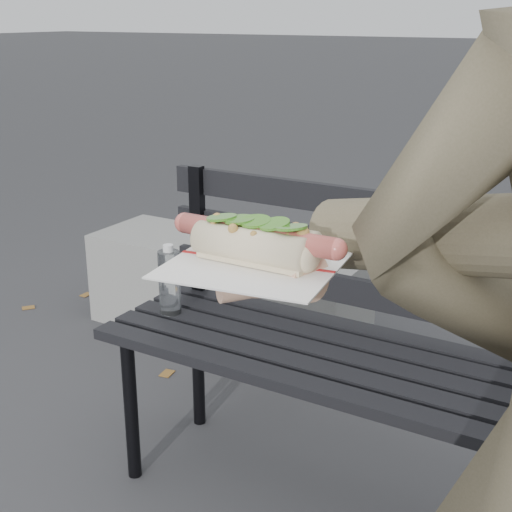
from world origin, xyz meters
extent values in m
cylinder|color=black|center=(-0.79, 0.69, 0.23)|extent=(0.04, 0.04, 0.45)
cylinder|color=black|center=(-0.79, 1.03, 0.23)|extent=(0.04, 0.04, 0.45)
cube|color=black|center=(-0.12, 0.68, 0.47)|extent=(1.50, 0.07, 0.03)
cube|color=black|center=(-0.12, 0.77, 0.47)|extent=(1.50, 0.07, 0.03)
cube|color=black|center=(-0.12, 0.86, 0.47)|extent=(1.50, 0.07, 0.03)
cube|color=black|center=(-0.12, 0.95, 0.47)|extent=(1.50, 0.07, 0.03)
cube|color=black|center=(-0.12, 1.04, 0.47)|extent=(1.50, 0.07, 0.03)
cube|color=black|center=(-0.79, 1.05, 0.67)|extent=(0.04, 0.03, 0.42)
cube|color=black|center=(-0.12, 1.07, 0.57)|extent=(1.50, 0.02, 0.08)
cube|color=black|center=(-0.12, 1.07, 0.70)|extent=(1.50, 0.02, 0.08)
cube|color=black|center=(-0.12, 1.07, 0.83)|extent=(1.50, 0.02, 0.08)
cylinder|color=white|center=(-0.75, 0.85, 0.57)|extent=(0.06, 0.06, 0.19)
cylinder|color=white|center=(-0.75, 0.85, 0.68)|extent=(0.03, 0.03, 0.02)
cube|color=slate|center=(-1.10, 1.68, 0.20)|extent=(1.20, 0.40, 0.40)
cylinder|color=#D8A384|center=(0.10, -0.01, 1.03)|extent=(0.09, 0.08, 0.07)
ellipsoid|color=#D8A384|center=(0.06, -0.02, 1.03)|extent=(0.10, 0.12, 0.03)
cylinder|color=#D8A384|center=(0.00, -0.05, 1.03)|extent=(0.06, 0.02, 0.02)
cylinder|color=#D8A384|center=(0.00, -0.03, 1.03)|extent=(0.06, 0.02, 0.02)
cylinder|color=#D8A384|center=(0.00, -0.01, 1.03)|extent=(0.06, 0.02, 0.02)
cylinder|color=#D8A384|center=(0.00, 0.01, 1.03)|extent=(0.06, 0.02, 0.02)
cylinder|color=#D8A384|center=(0.07, -0.07, 1.03)|extent=(0.04, 0.05, 0.02)
cube|color=white|center=(0.06, -0.02, 1.05)|extent=(0.21, 0.21, 0.00)
cube|color=#B21E1E|center=(0.06, -0.02, 1.05)|extent=(0.19, 0.03, 0.00)
cylinder|color=#CC584E|center=(0.06, -0.02, 1.08)|extent=(0.20, 0.02, 0.02)
sphere|color=#CC584E|center=(-0.04, -0.02, 1.08)|extent=(0.02, 0.02, 0.02)
sphere|color=#CC584E|center=(0.16, -0.02, 1.08)|extent=(0.03, 0.02, 0.02)
sphere|color=#9E6B2D|center=(0.10, 0.00, 1.09)|extent=(0.01, 0.01, 0.01)
sphere|color=#9E6B2D|center=(0.08, -0.02, 1.09)|extent=(0.01, 0.01, 0.01)
sphere|color=#9E6B2D|center=(0.11, 0.00, 1.09)|extent=(0.01, 0.01, 0.01)
sphere|color=#9E6B2D|center=(0.02, 0.00, 1.08)|extent=(0.01, 0.01, 0.01)
sphere|color=#9E6B2D|center=(0.05, 0.00, 1.09)|extent=(0.01, 0.01, 0.01)
sphere|color=#9E6B2D|center=(0.10, -0.02, 1.08)|extent=(0.01, 0.01, 0.01)
sphere|color=#9E6B2D|center=(0.07, -0.02, 1.08)|extent=(0.01, 0.01, 0.01)
sphere|color=#9E6B2D|center=(0.01, -0.01, 1.08)|extent=(0.01, 0.01, 0.01)
sphere|color=#9E6B2D|center=(0.01, 0.00, 1.09)|extent=(0.01, 0.01, 0.01)
sphere|color=#9E6B2D|center=(0.00, -0.03, 1.08)|extent=(0.01, 0.01, 0.01)
sphere|color=#9E6B2D|center=(0.07, -0.04, 1.09)|extent=(0.01, 0.01, 0.01)
sphere|color=#9E6B2D|center=(0.01, -0.03, 1.09)|extent=(0.01, 0.01, 0.01)
sphere|color=#9E6B2D|center=(0.09, -0.01, 1.09)|extent=(0.01, 0.01, 0.01)
sphere|color=#9E6B2D|center=(0.04, -0.04, 1.09)|extent=(0.01, 0.01, 0.01)
sphere|color=#9E6B2D|center=(0.11, -0.01, 1.09)|extent=(0.01, 0.01, 0.01)
sphere|color=#9E6B2D|center=(0.10, -0.02, 1.08)|extent=(0.01, 0.01, 0.01)
sphere|color=#9E6B2D|center=(0.07, -0.01, 1.09)|extent=(0.01, 0.01, 0.01)
sphere|color=#9E6B2D|center=(0.00, -0.01, 1.09)|extent=(0.01, 0.01, 0.01)
sphere|color=#9E6B2D|center=(0.01, -0.03, 1.08)|extent=(0.01, 0.01, 0.01)
sphere|color=#9E6B2D|center=(0.06, 0.00, 1.08)|extent=(0.01, 0.01, 0.01)
sphere|color=#9E6B2D|center=(0.02, -0.03, 1.08)|extent=(0.01, 0.01, 0.01)
sphere|color=#9E6B2D|center=(0.04, 0.00, 1.09)|extent=(0.01, 0.01, 0.01)
sphere|color=#9E6B2D|center=(0.12, -0.02, 1.09)|extent=(0.01, 0.01, 0.01)
sphere|color=#9E6B2D|center=(0.08, -0.02, 1.08)|extent=(0.01, 0.01, 0.01)
cylinder|color=#438524|center=(0.01, -0.02, 1.09)|extent=(0.04, 0.04, 0.01)
cylinder|color=#438524|center=(0.03, -0.02, 1.09)|extent=(0.04, 0.04, 0.01)
cylinder|color=#438524|center=(0.05, -0.02, 1.09)|extent=(0.04, 0.04, 0.01)
cylinder|color=#438524|center=(0.08, -0.02, 1.10)|extent=(0.04, 0.04, 0.01)
cylinder|color=#438524|center=(0.10, -0.02, 1.10)|extent=(0.04, 0.04, 0.01)
cube|color=brown|center=(-2.05, 1.43, 0.00)|extent=(0.07, 0.07, 0.00)
cube|color=brown|center=(-1.09, 1.25, 0.00)|extent=(0.05, 0.07, 0.00)
cube|color=brown|center=(-1.32, 1.90, 0.00)|extent=(0.05, 0.05, 0.00)
cube|color=brown|center=(-1.93, 1.69, 0.00)|extent=(0.04, 0.06, 0.00)
camera|label=1|loc=(0.45, -0.69, 1.32)|focal=50.00mm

